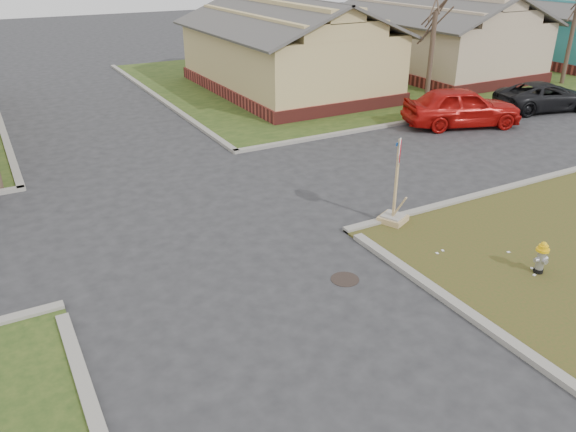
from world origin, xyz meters
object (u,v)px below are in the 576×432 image
stop_sign (394,204)px  red_sedan (462,107)px  fire_hydrant (541,256)px  dark_pickup (545,96)px

stop_sign → red_sedan: size_ratio=0.49×
fire_hydrant → stop_sign: size_ratio=0.33×
stop_sign → red_sedan: bearing=10.9°
fire_hydrant → stop_sign: (-1.24, 3.69, 0.08)m
stop_sign → dark_pickup: size_ratio=0.53×
red_sedan → fire_hydrant: bearing=163.6°
dark_pickup → stop_sign: bearing=127.0°
fire_hydrant → dark_pickup: 15.73m
red_sedan → dark_pickup: (5.27, 0.10, -0.19)m
stop_sign → dark_pickup: bearing=-0.7°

